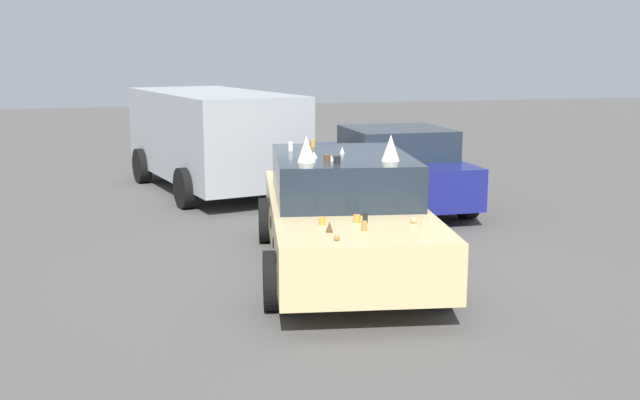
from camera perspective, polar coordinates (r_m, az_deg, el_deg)
The scene contains 4 objects.
ground_plane at distance 9.45m, azimuth 1.76°, elevation -5.26°, with size 60.00×60.00×0.00m, color #514F4C.
art_car_decorated at distance 9.31m, azimuth 1.76°, elevation -0.87°, with size 4.90×2.63×1.75m.
parked_van_behind_left at distance 14.78m, azimuth -8.27°, elevation 4.98°, with size 5.24×3.05×1.94m.
parked_sedan_row_back_center at distance 13.06m, azimuth 5.45°, elevation 2.47°, with size 4.00×2.10×1.43m.
Camera 1 is at (-8.66, 2.67, 2.69)m, focal length 41.71 mm.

